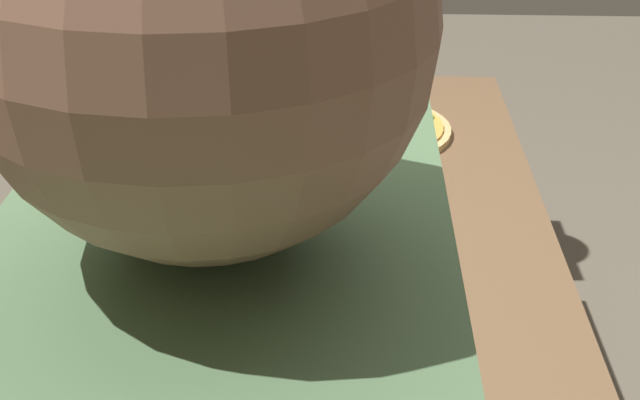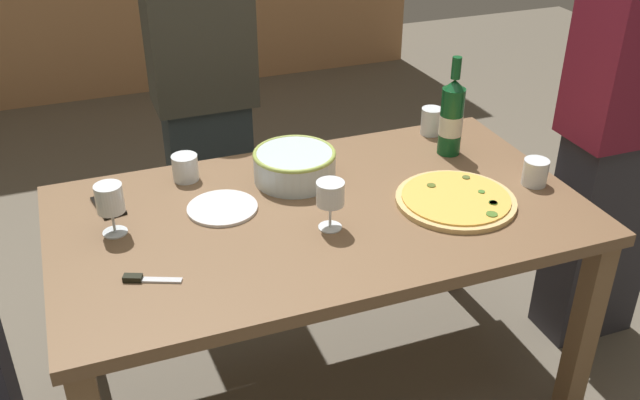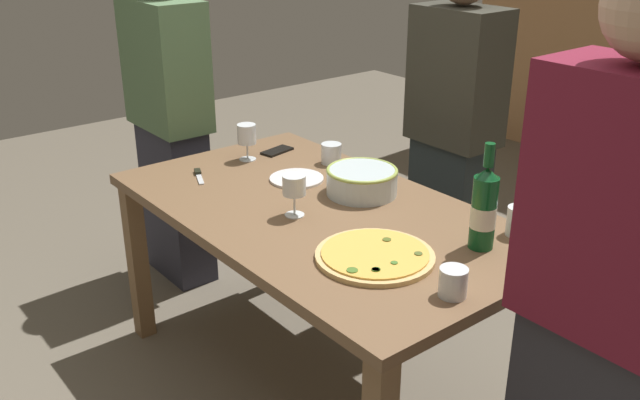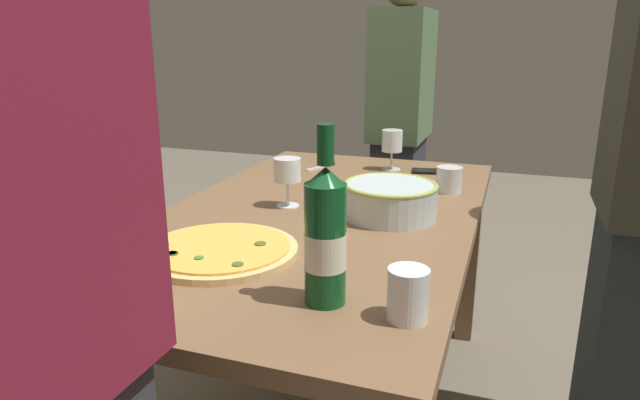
% 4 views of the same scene
% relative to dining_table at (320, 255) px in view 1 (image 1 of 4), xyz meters
% --- Properties ---
extents(dining_table, '(1.60, 0.90, 0.75)m').
position_rel_dining_table_xyz_m(dining_table, '(0.00, 0.00, 0.00)').
color(dining_table, brown).
rests_on(dining_table, ground).
extents(pizza, '(0.37, 0.37, 0.03)m').
position_rel_dining_table_xyz_m(pizza, '(0.41, -0.11, 0.10)').
color(pizza, '#DCB672').
rests_on(pizza, dining_table).
extents(serving_bowl, '(0.27, 0.27, 0.10)m').
position_rel_dining_table_xyz_m(serving_bowl, '(-0.01, 0.21, 0.15)').
color(serving_bowl, silver).
rests_on(serving_bowl, dining_table).
extents(wine_bottle, '(0.08, 0.08, 0.35)m').
position_rel_dining_table_xyz_m(wine_bottle, '(0.56, 0.21, 0.23)').
color(wine_bottle, '#104B22').
rests_on(wine_bottle, dining_table).
extents(wine_glass_near_pizza, '(0.08, 0.08, 0.16)m').
position_rel_dining_table_xyz_m(wine_glass_near_pizza, '(-0.60, 0.08, 0.20)').
color(wine_glass_near_pizza, white).
rests_on(wine_glass_near_pizza, dining_table).
extents(wine_glass_by_bottle, '(0.08, 0.08, 0.15)m').
position_rel_dining_table_xyz_m(wine_glass_by_bottle, '(-0.01, -0.11, 0.20)').
color(wine_glass_by_bottle, white).
rests_on(wine_glass_by_bottle, dining_table).
extents(cup_amber, '(0.08, 0.08, 0.10)m').
position_rel_dining_table_xyz_m(cup_amber, '(0.57, 0.37, 0.14)').
color(cup_amber, white).
rests_on(cup_amber, dining_table).
extents(cup_ceramic, '(0.08, 0.08, 0.08)m').
position_rel_dining_table_xyz_m(cup_ceramic, '(0.70, -0.09, 0.14)').
color(cup_ceramic, white).
rests_on(cup_ceramic, dining_table).
extents(cup_spare, '(0.08, 0.08, 0.08)m').
position_rel_dining_table_xyz_m(cup_spare, '(-0.34, 0.33, 0.14)').
color(cup_spare, white).
rests_on(cup_spare, dining_table).
extents(side_plate, '(0.21, 0.21, 0.01)m').
position_rel_dining_table_xyz_m(side_plate, '(-0.28, 0.10, 0.10)').
color(side_plate, white).
rests_on(side_plate, dining_table).
extents(person_host, '(0.40, 0.24, 1.68)m').
position_rel_dining_table_xyz_m(person_host, '(1.10, -0.02, 0.20)').
color(person_host, '#303037').
rests_on(person_host, ground).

